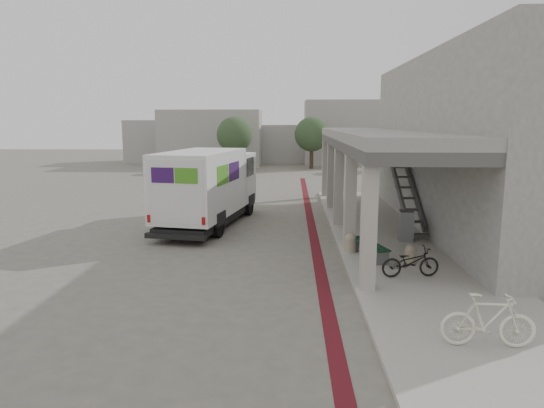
{
  "coord_description": "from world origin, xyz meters",
  "views": [
    {
      "loc": [
        0.12,
        -15.64,
        4.41
      ],
      "look_at": [
        -0.54,
        0.75,
        1.6
      ],
      "focal_mm": 32.0,
      "sensor_mm": 36.0,
      "label": 1
    }
  ],
  "objects_px": {
    "utility_cabinet": "(406,226)",
    "fedex_truck": "(209,186)",
    "bicycle_black": "(410,262)",
    "bench": "(370,247)",
    "bicycle_cream": "(488,320)"
  },
  "relations": [
    {
      "from": "bicycle_black",
      "to": "bench",
      "type": "bearing_deg",
      "value": 15.24
    },
    {
      "from": "utility_cabinet",
      "to": "fedex_truck",
      "type": "bearing_deg",
      "value": 164.79
    },
    {
      "from": "fedex_truck",
      "to": "bicycle_cream",
      "type": "relative_size",
      "value": 4.39
    },
    {
      "from": "fedex_truck",
      "to": "bicycle_cream",
      "type": "bearing_deg",
      "value": -47.29
    },
    {
      "from": "fedex_truck",
      "to": "bicycle_black",
      "type": "xyz_separation_m",
      "value": [
        6.82,
        -7.08,
        -1.17
      ]
    },
    {
      "from": "bench",
      "to": "utility_cabinet",
      "type": "relative_size",
      "value": 1.9
    },
    {
      "from": "fedex_truck",
      "to": "bench",
      "type": "height_order",
      "value": "fedex_truck"
    },
    {
      "from": "bench",
      "to": "bicycle_cream",
      "type": "bearing_deg",
      "value": -95.2
    },
    {
      "from": "bench",
      "to": "utility_cabinet",
      "type": "bearing_deg",
      "value": 37.63
    },
    {
      "from": "fedex_truck",
      "to": "bicycle_cream",
      "type": "distance_m",
      "value": 13.5
    },
    {
      "from": "bicycle_cream",
      "to": "utility_cabinet",
      "type": "bearing_deg",
      "value": 0.41
    },
    {
      "from": "fedex_truck",
      "to": "bicycle_cream",
      "type": "xyz_separation_m",
      "value": [
        7.27,
        -11.33,
        -1.06
      ]
    },
    {
      "from": "utility_cabinet",
      "to": "bicycle_black",
      "type": "distance_m",
      "value": 4.35
    },
    {
      "from": "utility_cabinet",
      "to": "bicycle_black",
      "type": "relative_size",
      "value": 0.67
    },
    {
      "from": "bench",
      "to": "bicycle_black",
      "type": "xyz_separation_m",
      "value": [
        0.82,
        -1.93,
        0.09
      ]
    }
  ]
}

